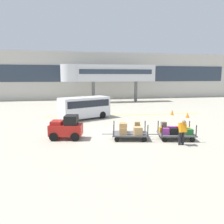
{
  "coord_description": "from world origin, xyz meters",
  "views": [
    {
      "loc": [
        -3.57,
        -14.54,
        4.08
      ],
      "look_at": [
        -0.4,
        1.26,
        1.47
      ],
      "focal_mm": 35.36,
      "sensor_mm": 36.0,
      "label": 1
    }
  ],
  "objects_px": {
    "shuttle_van": "(84,106)",
    "baggage_cart_middle": "(175,132)",
    "baggage_handler": "(182,131)",
    "baggage_tug": "(66,128)",
    "safety_cone_near": "(172,112)",
    "baggage_cart_lead": "(130,131)",
    "safety_cone_far": "(187,115)"
  },
  "relations": [
    {
      "from": "shuttle_van",
      "to": "baggage_cart_middle",
      "type": "bearing_deg",
      "value": -57.89
    },
    {
      "from": "baggage_cart_middle",
      "to": "baggage_handler",
      "type": "distance_m",
      "value": 1.28
    },
    {
      "from": "baggage_tug",
      "to": "safety_cone_near",
      "type": "height_order",
      "value": "baggage_tug"
    },
    {
      "from": "baggage_cart_lead",
      "to": "shuttle_van",
      "type": "xyz_separation_m",
      "value": [
        -2.37,
        7.77,
        0.68
      ]
    },
    {
      "from": "baggage_tug",
      "to": "baggage_cart_lead",
      "type": "relative_size",
      "value": 0.74
    },
    {
      "from": "baggage_cart_lead",
      "to": "baggage_cart_middle",
      "type": "distance_m",
      "value": 2.93
    },
    {
      "from": "safety_cone_far",
      "to": "shuttle_van",
      "type": "bearing_deg",
      "value": 171.6
    },
    {
      "from": "baggage_handler",
      "to": "baggage_tug",
      "type": "bearing_deg",
      "value": 158.11
    },
    {
      "from": "baggage_cart_lead",
      "to": "baggage_cart_middle",
      "type": "height_order",
      "value": "baggage_cart_lead"
    },
    {
      "from": "baggage_handler",
      "to": "baggage_cart_middle",
      "type": "bearing_deg",
      "value": 81.39
    },
    {
      "from": "baggage_cart_middle",
      "to": "baggage_cart_lead",
      "type": "bearing_deg",
      "value": 168.47
    },
    {
      "from": "baggage_tug",
      "to": "safety_cone_far",
      "type": "height_order",
      "value": "baggage_tug"
    },
    {
      "from": "baggage_cart_lead",
      "to": "safety_cone_near",
      "type": "height_order",
      "value": "baggage_cart_lead"
    },
    {
      "from": "baggage_handler",
      "to": "safety_cone_near",
      "type": "bearing_deg",
      "value": 66.53
    },
    {
      "from": "baggage_cart_middle",
      "to": "baggage_handler",
      "type": "relative_size",
      "value": 1.97
    },
    {
      "from": "baggage_cart_middle",
      "to": "safety_cone_near",
      "type": "relative_size",
      "value": 5.61
    },
    {
      "from": "shuttle_van",
      "to": "baggage_handler",
      "type": "bearing_deg",
      "value": -62.14
    },
    {
      "from": "baggage_tug",
      "to": "baggage_cart_middle",
      "type": "height_order",
      "value": "baggage_tug"
    },
    {
      "from": "baggage_cart_middle",
      "to": "baggage_tug",
      "type": "bearing_deg",
      "value": 167.82
    },
    {
      "from": "safety_cone_far",
      "to": "baggage_tug",
      "type": "bearing_deg",
      "value": -155.56
    },
    {
      "from": "baggage_cart_middle",
      "to": "baggage_handler",
      "type": "height_order",
      "value": "baggage_handler"
    },
    {
      "from": "baggage_tug",
      "to": "baggage_cart_middle",
      "type": "xyz_separation_m",
      "value": [
        6.94,
        -1.5,
        -0.25
      ]
    },
    {
      "from": "baggage_tug",
      "to": "safety_cone_near",
      "type": "xyz_separation_m",
      "value": [
        11.02,
        7.11,
        -0.48
      ]
    },
    {
      "from": "baggage_handler",
      "to": "shuttle_van",
      "type": "height_order",
      "value": "shuttle_van"
    },
    {
      "from": "baggage_tug",
      "to": "baggage_cart_middle",
      "type": "relative_size",
      "value": 0.74
    },
    {
      "from": "baggage_cart_lead",
      "to": "safety_cone_far",
      "type": "xyz_separation_m",
      "value": [
        7.74,
        6.28,
        -0.28
      ]
    },
    {
      "from": "baggage_cart_middle",
      "to": "safety_cone_far",
      "type": "distance_m",
      "value": 8.42
    },
    {
      "from": "shuttle_van",
      "to": "safety_cone_far",
      "type": "distance_m",
      "value": 10.26
    },
    {
      "from": "baggage_tug",
      "to": "shuttle_van",
      "type": "height_order",
      "value": "shuttle_van"
    },
    {
      "from": "baggage_cart_lead",
      "to": "baggage_cart_middle",
      "type": "bearing_deg",
      "value": -11.53
    },
    {
      "from": "baggage_handler",
      "to": "safety_cone_far",
      "type": "xyz_separation_m",
      "value": [
        5.05,
        8.08,
        -0.59
      ]
    },
    {
      "from": "baggage_cart_lead",
      "to": "baggage_handler",
      "type": "height_order",
      "value": "baggage_handler"
    }
  ]
}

